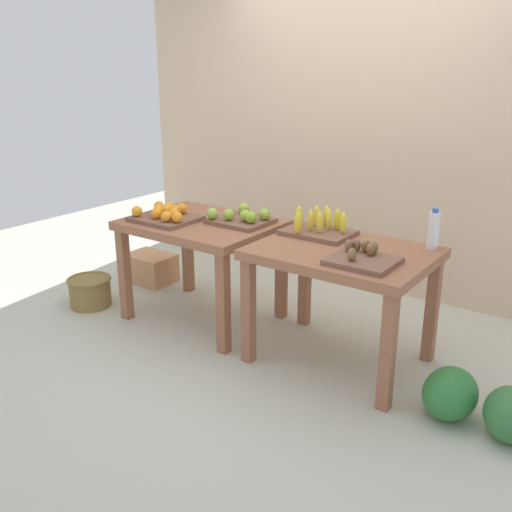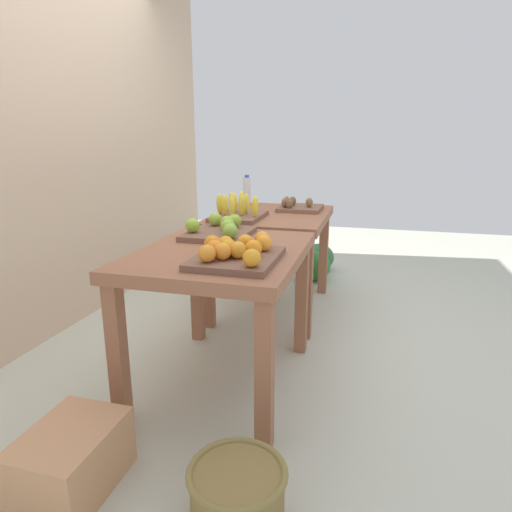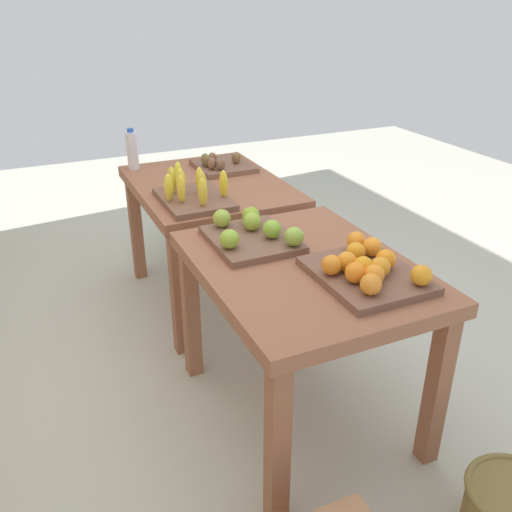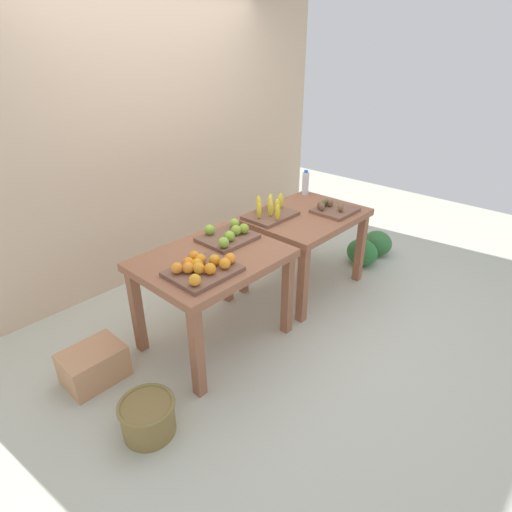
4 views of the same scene
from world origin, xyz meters
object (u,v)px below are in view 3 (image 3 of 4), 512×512
at_px(water_bottle, 132,150).
at_px(banana_crate, 192,193).
at_px(display_table_left, 303,287).
at_px(orange_bin, 367,269).
at_px(kiwi_bin, 221,165).
at_px(watermelon_pile, 196,220).
at_px(display_table_right, 209,200).
at_px(apple_bin, 252,234).

bearing_deg(water_bottle, banana_crate, -168.73).
xyz_separation_m(display_table_left, orange_bin, (-0.21, -0.14, 0.15)).
relative_size(orange_bin, banana_crate, 1.03).
bearing_deg(kiwi_bin, watermelon_pile, -4.43).
bearing_deg(kiwi_bin, water_bottle, 64.63).
bearing_deg(display_table_right, water_bottle, 37.03).
distance_m(water_bottle, watermelon_pile, 1.03).
xyz_separation_m(display_table_right, banana_crate, (-0.28, 0.18, 0.16)).
bearing_deg(display_table_left, water_bottle, 11.74).
bearing_deg(orange_bin, display_table_right, 6.19).
distance_m(orange_bin, kiwi_bin, 1.53).
height_order(banana_crate, water_bottle, water_bottle).
bearing_deg(watermelon_pile, display_table_right, 166.90).
height_order(apple_bin, watermelon_pile, apple_bin).
bearing_deg(display_table_left, apple_bin, 21.56).
distance_m(orange_bin, banana_crate, 1.10).
height_order(display_table_left, water_bottle, water_bottle).
distance_m(banana_crate, kiwi_bin, 0.58).
relative_size(display_table_left, apple_bin, 2.51).
height_order(apple_bin, water_bottle, water_bottle).
distance_m(apple_bin, kiwi_bin, 1.08).
bearing_deg(orange_bin, banana_crate, 17.14).
distance_m(display_table_left, display_table_right, 1.12).
distance_m(display_table_right, banana_crate, 0.37).
bearing_deg(watermelon_pile, display_table_left, 174.00).
xyz_separation_m(water_bottle, watermelon_pile, (0.50, -0.54, -0.72)).
distance_m(orange_bin, water_bottle, 1.82).
distance_m(kiwi_bin, water_bottle, 0.54).
xyz_separation_m(display_table_left, water_bottle, (1.55, 0.32, 0.22)).
bearing_deg(banana_crate, water_bottle, 11.27).
relative_size(display_table_right, watermelon_pile, 1.64).
bearing_deg(display_table_right, banana_crate, 146.60).
bearing_deg(kiwi_bin, apple_bin, 165.82).
height_order(water_bottle, watermelon_pile, water_bottle).
distance_m(display_table_left, apple_bin, 0.33).
relative_size(banana_crate, water_bottle, 1.80).
relative_size(display_table_right, water_bottle, 4.26).
distance_m(apple_bin, watermelon_pile, 1.91).
height_order(display_table_left, apple_bin, apple_bin).
height_order(display_table_right, apple_bin, apple_bin).
bearing_deg(apple_bin, kiwi_bin, -14.18).
relative_size(banana_crate, kiwi_bin, 1.22).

